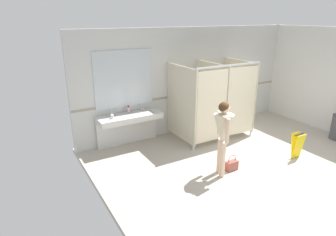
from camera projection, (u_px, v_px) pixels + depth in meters
ground_plane at (271, 173)px, 6.24m from camera, size 6.95×6.53×0.10m
wall_back at (194, 79)px, 8.22m from camera, size 6.95×0.12×2.88m
wall_back_tile_band at (195, 93)px, 8.29m from camera, size 6.95×0.01×0.06m
vanity_counter at (129, 122)px, 7.28m from camera, size 1.61×0.53×0.95m
mirror_panel at (124, 79)px, 7.07m from camera, size 1.51×0.02×1.40m
bathroom_stalls at (216, 99)px, 7.60m from camera, size 1.99×1.35×2.04m
person_standing at (223, 130)px, 5.75m from camera, size 0.52×0.53×1.58m
handbag at (232, 165)px, 6.20m from camera, size 0.28×0.13×0.36m
soap_dispenser at (128, 110)px, 7.25m from camera, size 0.07×0.07×0.19m
paper_cup at (112, 117)px, 6.85m from camera, size 0.07×0.07×0.10m
wet_floor_sign at (297, 146)px, 6.69m from camera, size 0.28×0.19×0.60m
floor_drain_cover at (297, 151)px, 7.10m from camera, size 0.14×0.14×0.01m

